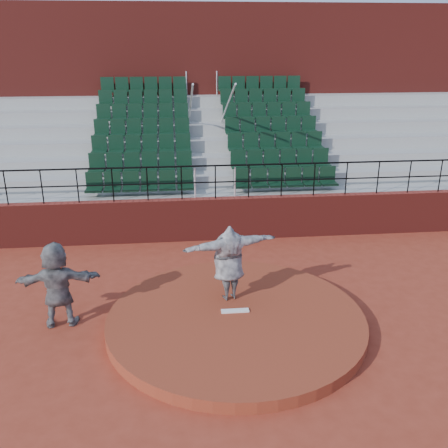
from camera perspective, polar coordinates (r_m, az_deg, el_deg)
The scene contains 9 objects.
ground at distance 10.96m, azimuth 1.36°, elevation -11.47°, with size 90.00×90.00×0.00m, color maroon.
pitchers_mound at distance 10.89m, azimuth 1.37°, elevation -10.92°, with size 5.50×5.50×0.25m, color maroon.
pitching_rubber at distance 10.95m, azimuth 1.28°, elevation -9.88°, with size 0.60×0.15×0.03m, color white.
boundary_wall at distance 15.17m, azimuth -0.96°, elevation 0.62°, with size 24.00×0.30×1.30m, color maroon.
wall_railing at distance 14.76m, azimuth -1.00°, elevation 5.67°, with size 24.04×0.05×1.03m.
seating_deck at distance 18.43m, azimuth -1.97°, elevation 6.77°, with size 24.00×5.97×4.63m.
press_box_facade at distance 21.97m, azimuth -2.78°, elevation 14.55°, with size 24.00×3.00×7.10m, color maroon.
pitcher at distance 11.09m, azimuth 0.56°, elevation -4.42°, with size 2.16×0.59×1.75m, color black.
fielder at distance 11.10m, azimuth -18.50°, elevation -6.59°, with size 1.75×0.56×1.89m, color black.
Camera 1 is at (-1.20, -9.22, 5.79)m, focal length 40.00 mm.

